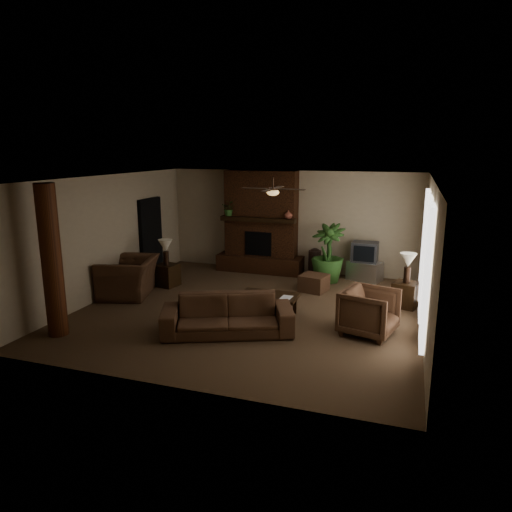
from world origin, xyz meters
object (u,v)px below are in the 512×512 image
(ottoman, at_px, (314,283))
(floor_vase, at_px, (315,260))
(side_table_left, at_px, (167,275))
(side_table_right, at_px, (406,295))
(sofa, at_px, (227,309))
(coffee_table, at_px, (269,297))
(log_column, at_px, (52,261))
(tv_stand, at_px, (365,271))
(armchair_left, at_px, (128,271))
(lamp_left, at_px, (166,247))
(floor_plant, at_px, (327,266))
(lamp_right, at_px, (408,262))
(armchair_right, at_px, (369,310))

(ottoman, bearing_deg, floor_vase, 100.98)
(side_table_left, relative_size, side_table_right, 1.00)
(sofa, xyz_separation_m, side_table_right, (3.13, 2.62, -0.20))
(coffee_table, height_order, ottoman, coffee_table)
(coffee_table, bearing_deg, log_column, -146.41)
(tv_stand, xyz_separation_m, floor_vase, (-1.33, -0.00, 0.18))
(armchair_left, height_order, lamp_left, lamp_left)
(armchair_left, relative_size, coffee_table, 1.14)
(floor_plant, height_order, side_table_right, floor_plant)
(log_column, distance_m, floor_plant, 6.65)
(tv_stand, relative_size, side_table_left, 1.55)
(floor_vase, relative_size, side_table_left, 1.40)
(side_table_left, distance_m, side_table_right, 5.73)
(lamp_left, bearing_deg, ottoman, 12.65)
(lamp_left, relative_size, side_table_right, 1.18)
(side_table_left, bearing_deg, lamp_right, 2.16)
(sofa, relative_size, armchair_right, 2.54)
(floor_vase, xyz_separation_m, lamp_left, (-3.31, -2.16, 0.57))
(floor_vase, xyz_separation_m, lamp_right, (2.39, -1.89, 0.57))
(tv_stand, bearing_deg, sofa, -95.59)
(floor_vase, bearing_deg, tv_stand, 0.00)
(lamp_left, bearing_deg, floor_vase, 33.15)
(sofa, height_order, floor_vase, sofa)
(side_table_right, bearing_deg, armchair_left, -168.95)
(armchair_right, relative_size, side_table_left, 1.73)
(sofa, height_order, armchair_left, armchair_left)
(coffee_table, distance_m, ottoman, 2.02)
(log_column, relative_size, armchair_left, 2.05)
(armchair_right, bearing_deg, side_table_left, 86.79)
(floor_plant, distance_m, lamp_left, 4.15)
(tv_stand, height_order, lamp_right, lamp_right)
(armchair_left, relative_size, lamp_left, 2.10)
(side_table_left, bearing_deg, lamp_left, -65.82)
(armchair_right, distance_m, floor_vase, 4.12)
(log_column, xyz_separation_m, ottoman, (3.97, 4.19, -1.20))
(lamp_left, bearing_deg, coffee_table, -20.53)
(sofa, height_order, floor_plant, sofa)
(sofa, bearing_deg, side_table_right, 17.53)
(log_column, xyz_separation_m, lamp_right, (6.10, 3.66, -0.40))
(sofa, distance_m, lamp_right, 4.11)
(tv_stand, height_order, side_table_right, side_table_right)
(coffee_table, bearing_deg, side_table_right, 27.66)
(armchair_left, relative_size, lamp_right, 2.10)
(tv_stand, relative_size, floor_vase, 1.10)
(side_table_right, bearing_deg, coffee_table, -152.34)
(sofa, distance_m, armchair_right, 2.63)
(ottoman, height_order, floor_vase, floor_vase)
(sofa, xyz_separation_m, lamp_left, (-2.57, 2.33, 0.53))
(tv_stand, bearing_deg, coffee_table, -97.22)
(side_table_right, bearing_deg, sofa, -140.12)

